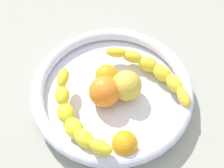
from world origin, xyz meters
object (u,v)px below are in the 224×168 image
object	(u,v)px
banana_draped_right	(73,116)
orange_mid_left	(107,76)
banana_draped_left	(153,70)
apple_yellow	(126,86)
orange_front	(125,144)
orange_mid_right	(104,91)
fruit_bowl	(112,90)

from	to	relation	value
banana_draped_right	orange_mid_left	bearing A→B (deg)	-86.05
banana_draped_left	banana_draped_right	size ratio (longest dim) A/B	1.16
banana_draped_left	apple_yellow	bearing A→B (deg)	74.35
banana_draped_right	orange_mid_left	world-z (taller)	banana_draped_right
orange_front	orange_mid_right	xyz separation A→B (cm)	(10.06, -6.75, 0.81)
fruit_bowl	apple_yellow	xyz separation A→B (cm)	(-2.90, -1.29, 2.84)
orange_mid_right	apple_yellow	distance (cm)	5.04
orange_mid_right	apple_yellow	bearing A→B (deg)	-127.14
fruit_bowl	banana_draped_left	xyz separation A→B (cm)	(-5.03, -8.88, 2.05)
orange_front	orange_mid_left	size ratio (longest dim) A/B	0.98
apple_yellow	orange_mid_right	bearing A→B (deg)	52.86
banana_draped_left	orange_mid_left	world-z (taller)	orange_mid_left
banana_draped_left	orange_mid_left	size ratio (longest dim) A/B	4.57
orange_mid_left	apple_yellow	bearing A→B (deg)	-179.50
fruit_bowl	banana_draped_right	xyz separation A→B (cm)	(1.54, 11.12, 2.87)
fruit_bowl	orange_mid_left	size ratio (longest dim) A/B	6.85
banana_draped_right	orange_front	size ratio (longest dim) A/B	4.01
banana_draped_right	orange_mid_left	xyz separation A→B (cm)	(0.85, -12.37, -0.75)
banana_draped_right	orange_mid_right	world-z (taller)	orange_mid_right
banana_draped_left	apple_yellow	xyz separation A→B (cm)	(2.13, 7.59, 0.78)
orange_mid_left	banana_draped_right	bearing A→B (deg)	93.95
banana_draped_left	orange_mid_left	distance (cm)	10.65
orange_mid_left	orange_mid_right	world-z (taller)	orange_mid_right
fruit_bowl	banana_draped_left	distance (cm)	10.41
orange_mid_left	banana_draped_left	bearing A→B (deg)	-134.16
banana_draped_left	orange_front	bearing A→B (deg)	104.91
banana_draped_right	orange_mid_right	bearing A→B (deg)	-99.46
banana_draped_right	orange_front	xyz separation A→B (cm)	(-11.46, -1.64, -0.80)
orange_front	orange_mid_left	distance (cm)	16.33
apple_yellow	orange_front	bearing A→B (deg)	123.09
banana_draped_left	banana_draped_right	xyz separation A→B (cm)	(6.57, 20.01, 0.81)
banana_draped_right	orange_mid_right	xyz separation A→B (cm)	(-1.40, -8.40, 0.01)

